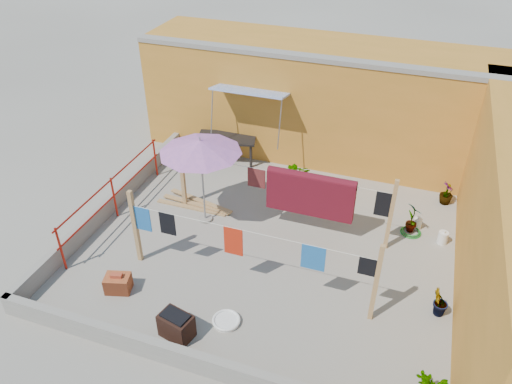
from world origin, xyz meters
The scene contains 19 objects.
ground centered at (0.00, 0.00, 0.00)m, with size 80.00×80.00×0.00m, color #9E998E.
wall_back centered at (0.50, 4.69, 1.61)m, with size 11.00×3.27×3.21m.
parapet_front centered at (0.00, -3.58, 0.22)m, with size 8.30×0.16×0.44m, color gray.
parapet_left centered at (-4.08, 0.00, 0.22)m, with size 0.16×7.30×0.44m, color gray.
red_railing centered at (-3.85, -0.20, 0.72)m, with size 0.05×4.20×1.10m.
clothesline_rig centered at (0.59, 0.59, 1.01)m, with size 5.09×2.35×1.80m.
patio_umbrella centered at (-1.75, 0.38, 2.02)m, with size 1.96×1.96×2.25m.
outdoor_table centered at (-2.32, 3.20, 0.69)m, with size 1.78×1.19×0.76m.
brick_stack centered at (-2.43, -2.37, 0.19)m, with size 0.58×0.49×0.44m.
lumber_pile centered at (-2.20, 0.82, 0.06)m, with size 2.02×0.58×0.12m.
brazier centered at (-0.78, -3.01, 0.26)m, with size 0.67×0.52×0.54m.
white_basin centered at (-0.05, -2.43, 0.05)m, with size 0.54×0.54×0.09m.
water_jug_a centered at (3.12, 1.76, 0.14)m, with size 0.20×0.20×0.31m.
water_jug_b centered at (3.70, 1.38, 0.15)m, with size 0.22×0.22×0.35m.
green_hose centered at (3.00, 1.52, 0.03)m, with size 0.49×0.49×0.07m.
plant_back_a centered at (-0.07, 2.38, 0.42)m, with size 0.75×0.65×0.83m, color #245618.
plant_back_b centered at (3.70, 3.06, 0.30)m, with size 0.33×0.33×0.60m, color #245618.
plant_right_a centered at (2.98, 1.58, 0.41)m, with size 0.43×0.29×0.81m, color #245618.
plant_right_b centered at (3.70, -0.89, 0.32)m, with size 0.35×0.28×0.64m, color #245618.
Camera 1 is at (2.63, -8.31, 7.36)m, focal length 35.00 mm.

